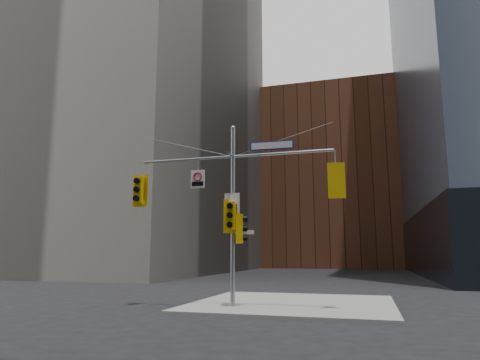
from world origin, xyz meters
The scene contains 13 objects.
ground centered at (0.00, 0.00, 0.00)m, with size 160.00×160.00×0.00m, color black.
sidewalk_corner centered at (2.00, 4.00, 0.07)m, with size 8.00×8.00×0.15m, color gray.
brick_midrise centered at (0.00, 58.00, 14.00)m, with size 26.00×20.00×28.00m, color brown.
signal_assembly centered at (0.00, 1.99, 4.42)m, with size 8.00×0.80×7.30m.
traffic_light_west_arm centered at (-4.23, 2.01, 4.80)m, with size 0.66×0.55×1.39m.
traffic_light_east_arm centered at (4.04, 1.99, 4.80)m, with size 0.64×0.55×1.34m.
traffic_light_pole_side centered at (0.33, 2.01, 3.09)m, with size 0.48×0.41×1.13m.
traffic_light_pole_front centered at (0.00, 1.73, 3.58)m, with size 0.64×0.55×1.34m.
street_sign_blade centered at (1.60, 2.00, 6.35)m, with size 1.75×0.10×0.34m.
regulatory_sign_arm centered at (-1.51, 1.97, 5.17)m, with size 0.60×0.07×0.75m.
regulatory_sign_pole centered at (0.00, 1.88, 4.07)m, with size 0.61×0.06×0.80m.
street_blade_ew centered at (0.45, 2.00, 2.95)m, with size 0.80×0.08×0.16m.
street_blade_ns centered at (0.00, 2.45, 2.70)m, with size 0.06×0.69×0.14m.
Camera 1 is at (5.04, -14.11, 2.13)m, focal length 32.00 mm.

